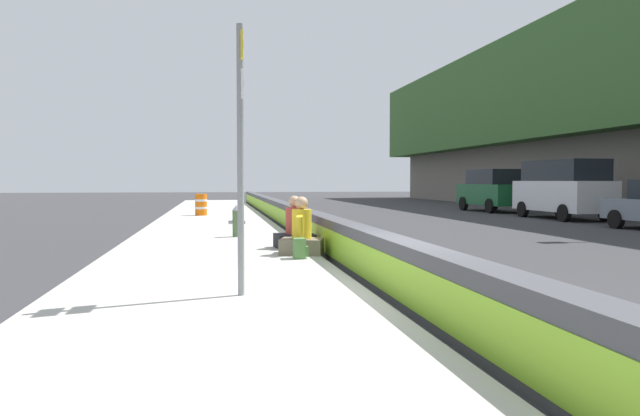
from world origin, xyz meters
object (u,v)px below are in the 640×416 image
seated_person_middle (295,231)px  backpack (300,249)px  parked_car_midline (492,190)px  seated_person_foreground (302,236)px  route_sign_post (241,140)px  fire_hydrant (237,220)px  parked_car_fourth (563,188)px  construction_barrel (201,205)px

seated_person_middle → backpack: (-1.90, 0.15, -0.18)m
backpack → parked_car_midline: parked_car_midline is taller
seated_person_foreground → route_sign_post: bearing=161.6°
seated_person_foreground → seated_person_middle: 1.18m
route_sign_post → seated_person_foreground: (4.35, -1.44, -1.69)m
route_sign_post → fire_hydrant: route_sign_post is taller
seated_person_foreground → parked_car_fourth: (11.43, -13.12, 0.84)m
backpack → parked_car_fourth: parked_car_fourth is taller
seated_person_middle → backpack: seated_person_middle is taller
seated_person_foreground → parked_car_midline: size_ratio=0.25×
parked_car_fourth → route_sign_post: bearing=137.3°
seated_person_foreground → parked_car_midline: 22.11m
seated_person_foreground → parked_car_midline: (17.88, -13.00, 0.67)m
construction_barrel → parked_car_fourth: 15.85m
seated_person_foreground → parked_car_fourth: bearing=-49.0°
parked_car_fourth → seated_person_middle: bearing=128.0°
fire_hydrant → backpack: bearing=-167.7°
route_sign_post → construction_barrel: 19.00m
backpack → seated_person_middle: bearing=-4.4°
seated_person_foreground → seated_person_middle: bearing=-0.2°
seated_person_foreground → construction_barrel: size_ratio=1.27×
seated_person_foreground → parked_car_fourth: size_ratio=0.24×
fire_hydrant → parked_car_fourth: parked_car_fourth is taller
seated_person_middle → construction_barrel: size_ratio=1.26×
seated_person_foreground → backpack: seated_person_foreground is taller
fire_hydrant → parked_car_fourth: bearing=-63.0°
backpack → seated_person_foreground: bearing=-11.1°
fire_hydrant → construction_barrel: construction_barrel is taller
seated_person_foreground → construction_barrel: bearing=9.3°
construction_barrel → seated_person_foreground: bearing=-170.7°
seated_person_middle → construction_barrel: seated_person_middle is taller
construction_barrel → parked_car_midline: (3.32, -15.39, 0.56)m
fire_hydrant → backpack: (-4.84, -1.06, -0.25)m
fire_hydrant → seated_person_foreground: bearing=-163.8°
seated_person_foreground → seated_person_middle: (1.18, -0.00, -0.00)m
parked_car_midline → construction_barrel: bearing=102.2°
parked_car_fourth → backpack: bearing=132.5°
route_sign_post → seated_person_middle: (5.52, -1.45, -1.70)m
seated_person_foreground → fire_hydrant: bearing=16.2°
route_sign_post → parked_car_fourth: (15.77, -14.57, -0.86)m
parked_car_midline → seated_person_middle: bearing=142.1°
seated_person_middle → parked_car_fourth: parked_car_fourth is taller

